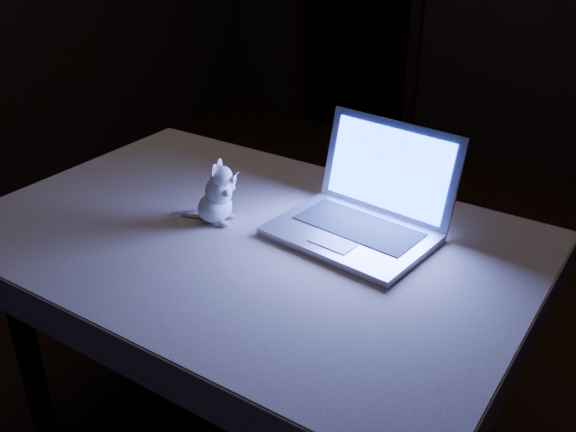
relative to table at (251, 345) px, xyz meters
The scene contains 5 objects.
floor 0.69m from the table, 115.62° to the left, with size 5.00×5.00×0.00m, color black.
table is the anchor object (origin of this frame).
tablecloth 0.37m from the table, 130.65° to the left, with size 1.65×1.10×0.11m, color beige, non-canonical shape.
laptop 0.65m from the table, 29.18° to the left, with size 0.45×0.39×0.31m, color #BCBCC1, non-canonical shape.
plush_mouse 0.53m from the table, behind, with size 0.14×0.14×0.20m, color white, non-canonical shape.
Camera 1 is at (1.30, -1.79, 1.75)m, focal length 40.00 mm.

